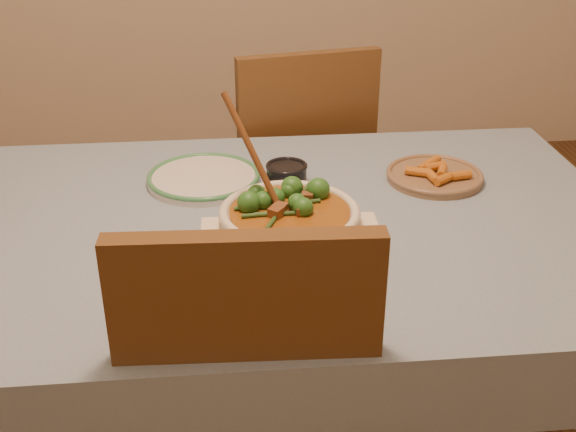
% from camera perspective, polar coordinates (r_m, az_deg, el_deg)
% --- Properties ---
extents(dining_table, '(1.68, 1.08, 0.76)m').
position_cam_1_polar(dining_table, '(1.74, -0.85, -3.00)').
color(dining_table, brown).
rests_on(dining_table, floor).
extents(stew_casserole, '(0.37, 0.30, 0.35)m').
position_cam_1_polar(stew_casserole, '(1.51, 0.11, -0.98)').
color(stew_casserole, beige).
rests_on(stew_casserole, dining_table).
extents(white_plate, '(0.34, 0.34, 0.03)m').
position_cam_1_polar(white_plate, '(1.90, -6.67, 3.02)').
color(white_plate, silver).
rests_on(white_plate, dining_table).
extents(condiment_bowl, '(0.11, 0.11, 0.06)m').
position_cam_1_polar(condiment_bowl, '(1.87, -0.11, 3.41)').
color(condiment_bowl, black).
rests_on(condiment_bowl, dining_table).
extents(fried_plate, '(0.33, 0.33, 0.04)m').
position_cam_1_polar(fried_plate, '(1.93, 11.51, 3.25)').
color(fried_plate, '#8A674C').
rests_on(fried_plate, dining_table).
extents(chair_far, '(0.54, 0.54, 0.98)m').
position_cam_1_polar(chair_far, '(2.49, 0.72, 3.94)').
color(chair_far, brown).
rests_on(chair_far, floor).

